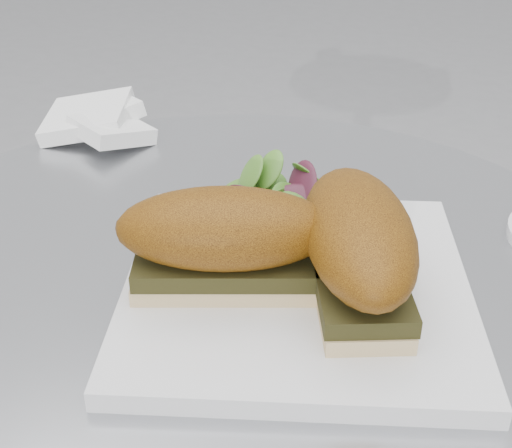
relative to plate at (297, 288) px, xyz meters
The scene contains 5 objects.
plate is the anchor object (origin of this frame).
sandwich_left 0.07m from the plate, 155.56° to the right, with size 0.17×0.11×0.08m.
sandwich_right 0.07m from the plate, ahead, with size 0.13×0.19×0.08m.
salad 0.09m from the plate, 109.81° to the left, with size 0.12×0.12×0.05m, color #4D892C, non-canonical shape.
napkin 0.37m from the plate, 140.87° to the left, with size 0.13×0.13×0.02m, color white, non-canonical shape.
Camera 1 is at (0.16, -0.46, 1.07)m, focal length 50.00 mm.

